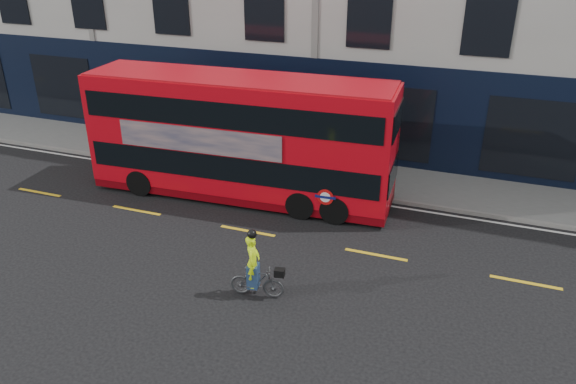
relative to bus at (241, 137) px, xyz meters
The scene contains 7 objects.
ground 4.52m from the bus, 72.63° to the right, with size 120.00×120.00×0.00m, color black.
pavement 3.60m from the bus, 66.23° to the left, with size 60.00×3.00×0.12m, color gray.
kerb 2.67m from the bus, 45.26° to the left, with size 60.00×0.12×0.13m, color gray.
road_edge_line 2.60m from the bus, 37.12° to the left, with size 58.00×0.10×0.01m, color silver.
lane_dashes 3.35m from the bus, 62.67° to the right, with size 58.00×0.12×0.01m, color gold, non-canonical shape.
bus is the anchor object (origin of this frame).
cyclist 6.11m from the bus, 62.52° to the right, with size 1.43×0.59×1.90m.
Camera 1 is at (6.34, -12.20, 8.52)m, focal length 35.00 mm.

